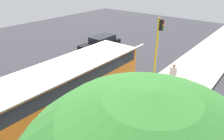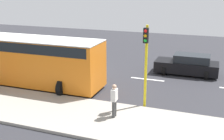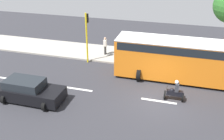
{
  "view_description": "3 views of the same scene",
  "coord_description": "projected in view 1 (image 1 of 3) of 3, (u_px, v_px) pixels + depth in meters",
  "views": [
    {
      "loc": [
        11.41,
        -6.6,
        7.37
      ],
      "look_at": [
        2.87,
        4.0,
        0.96
      ],
      "focal_mm": 33.42,
      "sensor_mm": 36.0,
      "label": 1
    },
    {
      "loc": [
        18.86,
        10.22,
        6.46
      ],
      "look_at": [
        1.4,
        3.84,
        0.86
      ],
      "focal_mm": 45.84,
      "sensor_mm": 36.0,
      "label": 2
    },
    {
      "loc": [
        -14.85,
        -0.91,
        9.46
      ],
      "look_at": [
        1.92,
        3.86,
        0.94
      ],
      "focal_mm": 40.58,
      "sensor_mm": 36.0,
      "label": 3
    }
  ],
  "objects": [
    {
      "name": "ground_plane",
      "position": [
        43.0,
        91.0,
        14.29
      ],
      "size": [
        40.0,
        60.0,
        0.1
      ],
      "primitive_type": "cube",
      "color": "#2D2D33"
    },
    {
      "name": "sidewalk",
      "position": [
        126.0,
        136.0,
        10.26
      ],
      "size": [
        4.0,
        60.0,
        0.15
      ],
      "primitive_type": "cube",
      "color": "#9E998E",
      "rests_on": "ground"
    },
    {
      "name": "lane_stripe_mid",
      "position": [
        43.0,
        91.0,
        14.26
      ],
      "size": [
        0.2,
        2.4,
        0.01
      ],
      "primitive_type": "cube",
      "color": "white",
      "rests_on": "ground"
    },
    {
      "name": "lane_stripe_south",
      "position": [
        101.0,
        64.0,
        18.49
      ],
      "size": [
        0.2,
        2.4,
        0.01
      ],
      "primitive_type": "cube",
      "color": "white",
      "rests_on": "ground"
    },
    {
      "name": "lane_stripe_far_south",
      "position": [
        137.0,
        47.0,
        22.72
      ],
      "size": [
        0.2,
        2.4,
        0.01
      ],
      "primitive_type": "cube",
      "color": "white",
      "rests_on": "ground"
    },
    {
      "name": "car_black",
      "position": [
        101.0,
        44.0,
        21.21
      ],
      "size": [
        2.26,
        4.56,
        1.52
      ],
      "color": "black",
      "rests_on": "ground"
    },
    {
      "name": "city_bus",
      "position": [
        53.0,
        96.0,
        10.22
      ],
      "size": [
        3.2,
        11.0,
        3.16
      ],
      "color": "orange",
      "rests_on": "ground"
    },
    {
      "name": "motorcycle",
      "position": [
        32.0,
        91.0,
        13.06
      ],
      "size": [
        0.6,
        1.3,
        1.53
      ],
      "color": "black",
      "rests_on": "ground"
    },
    {
      "name": "pedestrian_near_signal",
      "position": [
        74.0,
        137.0,
        8.78
      ],
      "size": [
        0.4,
        0.24,
        1.69
      ],
      "color": "#72604C",
      "rests_on": "sidewalk"
    },
    {
      "name": "pedestrian_by_tree",
      "position": [
        173.0,
        74.0,
        14.17
      ],
      "size": [
        0.4,
        0.24,
        1.69
      ],
      "color": "#3F3F3F",
      "rests_on": "sidewalk"
    },
    {
      "name": "traffic_light_corner",
      "position": [
        158.0,
        39.0,
        15.16
      ],
      "size": [
        0.49,
        0.24,
        4.5
      ],
      "color": "yellow",
      "rests_on": "ground"
    }
  ]
}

